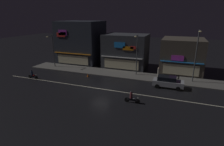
# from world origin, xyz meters

# --- Properties ---
(ground_plane) EXTENTS (140.00, 140.00, 0.00)m
(ground_plane) POSITION_xyz_m (0.00, 0.00, 0.00)
(ground_plane) COLOR black
(lane_divider_stripe) EXTENTS (33.44, 0.16, 0.01)m
(lane_divider_stripe) POSITION_xyz_m (0.00, 0.00, 0.01)
(lane_divider_stripe) COLOR beige
(lane_divider_stripe) RESTS_ON ground
(sidewalk_far) EXTENTS (35.20, 4.20, 0.14)m
(sidewalk_far) POSITION_xyz_m (0.00, 7.47, 0.07)
(sidewalk_far) COLOR #5B5954
(sidewalk_far) RESTS_ON ground
(storefront_left_block) EXTENTS (8.97, 7.84, 8.97)m
(storefront_left_block) POSITION_xyz_m (-10.56, 13.41, 4.48)
(storefront_left_block) COLOR #2D333D
(storefront_left_block) RESTS_ON ground
(storefront_center_block) EXTENTS (7.21, 7.60, 6.12)m
(storefront_center_block) POSITION_xyz_m (10.56, 13.29, 3.06)
(storefront_center_block) COLOR #4C443A
(storefront_center_block) RESTS_ON ground
(storefront_right_block) EXTENTS (8.41, 6.27, 6.58)m
(storefront_right_block) POSITION_xyz_m (0.00, 12.62, 3.28)
(storefront_right_block) COLOR #383A3F
(storefront_right_block) RESTS_ON ground
(streetlamp_west) EXTENTS (0.44, 1.64, 6.26)m
(streetlamp_west) POSITION_xyz_m (-13.53, 7.22, 3.89)
(streetlamp_west) COLOR #47494C
(streetlamp_west) RESTS_ON sidewalk_far
(streetlamp_mid) EXTENTS (0.44, 1.64, 6.89)m
(streetlamp_mid) POSITION_xyz_m (3.29, 7.87, 4.22)
(streetlamp_mid) COLOR #47494C
(streetlamp_mid) RESTS_ON sidewalk_far
(streetlamp_east) EXTENTS (0.44, 1.64, 7.96)m
(streetlamp_east) POSITION_xyz_m (12.44, 7.38, 4.78)
(streetlamp_east) COLOR #47494C
(streetlamp_east) RESTS_ON sidewalk_far
(pedestrian_on_sidewalk) EXTENTS (0.32, 0.32, 1.73)m
(pedestrian_on_sidewalk) POSITION_xyz_m (7.16, 7.78, 0.95)
(pedestrian_on_sidewalk) COLOR gray
(pedestrian_on_sidewalk) RESTS_ON sidewalk_far
(parked_car_near_kerb) EXTENTS (4.30, 1.98, 1.67)m
(parked_car_near_kerb) POSITION_xyz_m (8.94, 4.00, 0.87)
(parked_car_near_kerb) COLOR #9EA0A5
(parked_car_near_kerb) RESTS_ON ground
(motorcycle_lead) EXTENTS (1.90, 0.60, 1.52)m
(motorcycle_lead) POSITION_xyz_m (-12.27, 0.06, 0.63)
(motorcycle_lead) COLOR black
(motorcycle_lead) RESTS_ON ground
(motorcycle_following) EXTENTS (1.90, 0.60, 1.52)m
(motorcycle_following) POSITION_xyz_m (5.34, -2.66, 0.63)
(motorcycle_following) COLOR black
(motorcycle_following) RESTS_ON ground
(traffic_cone) EXTENTS (0.36, 0.36, 0.55)m
(traffic_cone) POSITION_xyz_m (-4.22, 4.21, 0.28)
(traffic_cone) COLOR orange
(traffic_cone) RESTS_ON ground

